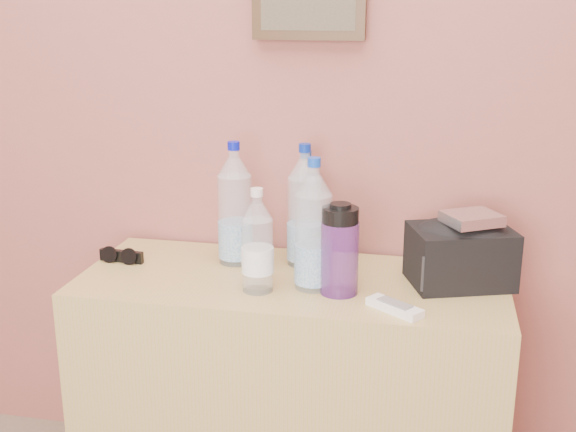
% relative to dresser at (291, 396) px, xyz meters
% --- Properties ---
extents(dresser, '(1.10, 0.46, 0.69)m').
position_rel_dresser_xyz_m(dresser, '(0.00, 0.00, 0.00)').
color(dresser, '#9C7244').
rests_on(dresser, ground).
extents(pet_large_a, '(0.09, 0.09, 0.33)m').
position_rel_dresser_xyz_m(pet_large_a, '(-0.17, 0.09, 0.49)').
color(pet_large_a, silver).
rests_on(pet_large_a, dresser).
extents(pet_large_b, '(0.09, 0.09, 0.33)m').
position_rel_dresser_xyz_m(pet_large_b, '(0.01, 0.12, 0.49)').
color(pet_large_b, white).
rests_on(pet_large_b, dresser).
extents(pet_large_c, '(0.08, 0.08, 0.31)m').
position_rel_dresser_xyz_m(pet_large_c, '(0.01, 0.16, 0.48)').
color(pet_large_c, silver).
rests_on(pet_large_c, dresser).
extents(pet_large_d, '(0.09, 0.09, 0.33)m').
position_rel_dresser_xyz_m(pet_large_d, '(0.06, -0.05, 0.49)').
color(pet_large_d, silver).
rests_on(pet_large_d, dresser).
extents(pet_small, '(0.08, 0.08, 0.26)m').
position_rel_dresser_xyz_m(pet_small, '(-0.06, -0.10, 0.46)').
color(pet_small, silver).
rests_on(pet_small, dresser).
extents(nalgene_bottle, '(0.09, 0.09, 0.23)m').
position_rel_dresser_xyz_m(nalgene_bottle, '(0.13, -0.07, 0.45)').
color(nalgene_bottle, '#5E2884').
rests_on(nalgene_bottle, dresser).
extents(sunglasses, '(0.13, 0.06, 0.03)m').
position_rel_dresser_xyz_m(sunglasses, '(-0.48, 0.03, 0.36)').
color(sunglasses, black).
rests_on(sunglasses, dresser).
extents(ac_remote, '(0.14, 0.12, 0.02)m').
position_rel_dresser_xyz_m(ac_remote, '(0.27, -0.15, 0.35)').
color(ac_remote, beige).
rests_on(ac_remote, dresser).
extents(toiletry_bag, '(0.29, 0.25, 0.17)m').
position_rel_dresser_xyz_m(toiletry_bag, '(0.42, 0.05, 0.43)').
color(toiletry_bag, '#272629').
rests_on(toiletry_bag, dresser).
extents(foil_packet, '(0.16, 0.16, 0.03)m').
position_rel_dresser_xyz_m(foil_packet, '(0.44, 0.03, 0.52)').
color(foil_packet, white).
rests_on(foil_packet, toiletry_bag).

